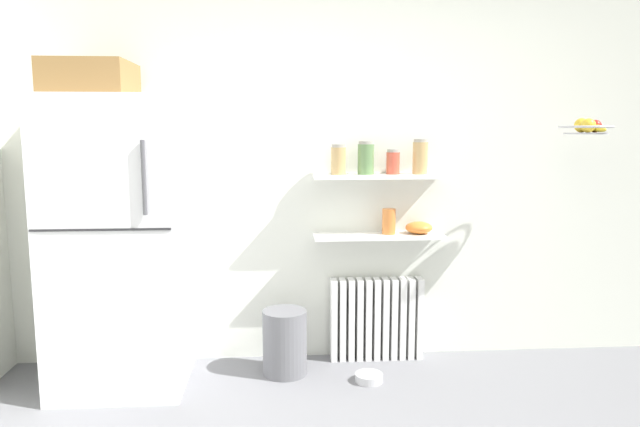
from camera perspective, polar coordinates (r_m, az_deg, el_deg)
back_wall at (r=3.93m, az=2.37°, el=4.57°), size 7.04×0.10×2.60m
refrigerator at (r=3.69m, az=-19.17°, el=-2.15°), size 0.76×0.72×1.94m
radiator at (r=4.03m, az=5.54°, el=-10.23°), size 0.62×0.12×0.56m
wall_shelf_lower at (r=3.86m, az=5.74°, el=-2.20°), size 0.85×0.22×0.02m
wall_shelf_upper at (r=3.81m, az=5.82°, el=3.65°), size 0.85×0.22×0.02m
storage_jar_0 at (r=3.76m, az=1.81°, el=5.29°), size 0.10×0.10×0.19m
storage_jar_1 at (r=3.78m, az=4.51°, el=5.44°), size 0.11×0.11×0.21m
storage_jar_2 at (r=3.82m, az=7.16°, el=5.03°), size 0.09×0.09×0.16m
storage_jar_3 at (r=3.85m, az=9.78°, el=5.49°), size 0.10×0.10×0.23m
vase at (r=3.85m, az=6.76°, el=-0.77°), size 0.09×0.09×0.17m
shelf_bowl at (r=3.90m, az=9.66°, el=-1.38°), size 0.18×0.18×0.08m
trash_bin at (r=3.80m, az=-3.47°, el=-12.47°), size 0.28×0.28×0.42m
pet_food_bowl at (r=3.76m, az=4.81°, el=-15.73°), size 0.17×0.17×0.05m
hanging_fruit_basket at (r=3.94m, az=24.71°, el=7.67°), size 0.32×0.32×0.10m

